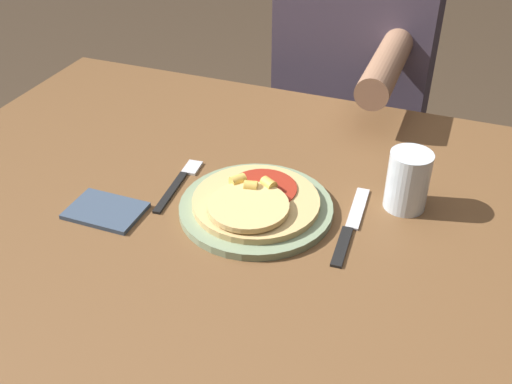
% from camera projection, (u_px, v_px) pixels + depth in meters
% --- Properties ---
extents(dining_table, '(1.26, 0.94, 0.73)m').
position_uv_depth(dining_table, '(233.00, 245.00, 1.10)').
color(dining_table, brown).
rests_on(dining_table, ground_plane).
extents(plate, '(0.26, 0.26, 0.01)m').
position_uv_depth(plate, '(256.00, 208.00, 1.02)').
color(plate, gray).
rests_on(plate, dining_table).
extents(pizza, '(0.22, 0.22, 0.04)m').
position_uv_depth(pizza, '(255.00, 201.00, 1.01)').
color(pizza, tan).
rests_on(pizza, plate).
extents(fork, '(0.03, 0.18, 0.00)m').
position_uv_depth(fork, '(180.00, 182.00, 1.10)').
color(fork, black).
rests_on(fork, dining_table).
extents(knife, '(0.03, 0.22, 0.00)m').
position_uv_depth(knife, '(350.00, 226.00, 0.99)').
color(knife, black).
rests_on(knife, dining_table).
extents(drinking_glass, '(0.07, 0.07, 0.11)m').
position_uv_depth(drinking_glass, '(408.00, 181.00, 1.01)').
color(drinking_glass, silver).
rests_on(drinking_glass, dining_table).
extents(napkin, '(0.13, 0.09, 0.01)m').
position_uv_depth(napkin, '(106.00, 211.00, 1.02)').
color(napkin, '#38475B').
rests_on(napkin, dining_table).
extents(person_diner, '(0.39, 0.52, 1.16)m').
position_uv_depth(person_diner, '(354.00, 79.00, 1.60)').
color(person_diner, '#2D2D38').
rests_on(person_diner, ground_plane).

